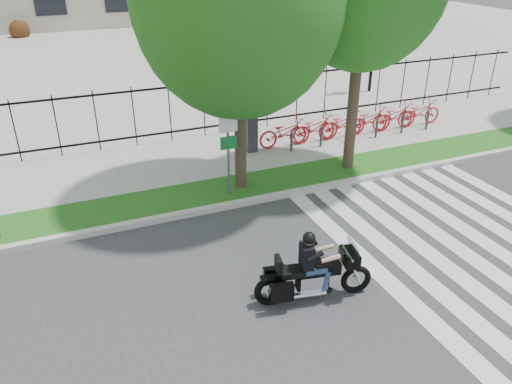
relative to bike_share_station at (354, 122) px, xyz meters
name	(u,v)px	position (x,y,z in m)	size (l,w,h in m)	color
ground	(289,303)	(-6.04, -7.20, -0.64)	(120.00, 120.00, 0.00)	#323234
curb	(220,207)	(-6.04, -3.10, -0.57)	(60.00, 0.20, 0.15)	#B9B7AE
grass_verge	(210,193)	(-6.04, -2.25, -0.57)	(60.00, 1.50, 0.15)	#1F5816
sidewalk	(186,161)	(-6.04, 0.25, -0.57)	(60.00, 3.50, 0.15)	gray
plaza	(108,56)	(-6.04, 17.80, -0.59)	(80.00, 34.00, 0.10)	gray
crosswalk_stripes	(478,250)	(-1.21, -7.20, -0.63)	(5.70, 8.00, 0.01)	silver
iron_fence	(170,112)	(-6.04, 2.00, 0.51)	(30.00, 0.06, 2.00)	black
lamp_post_right	(376,21)	(3.96, 4.80, 2.57)	(1.06, 0.70, 4.25)	black
bike_share_station	(354,122)	(0.00, 0.00, 0.00)	(7.80, 0.86, 1.50)	#2D2D33
sign_pole_regulatory	(228,139)	(-5.60, -2.62, 1.10)	(0.50, 0.09, 2.50)	#59595B
motorcycle_rider	(314,272)	(-5.55, -7.24, -0.03)	(2.37, 0.93, 1.84)	black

